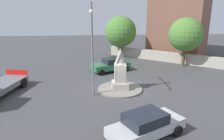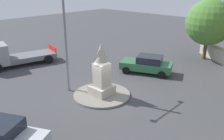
{
  "view_description": "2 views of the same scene",
  "coord_description": "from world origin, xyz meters",
  "px_view_note": "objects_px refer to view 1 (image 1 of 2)",
  "views": [
    {
      "loc": [
        17.31,
        -2.19,
        6.92
      ],
      "look_at": [
        0.04,
        -0.71,
        1.85
      ],
      "focal_mm": 33.8,
      "sensor_mm": 36.0,
      "label": 1
    },
    {
      "loc": [
        10.41,
        10.73,
        7.44
      ],
      "look_at": [
        -0.54,
        0.46,
        1.86
      ],
      "focal_mm": 38.28,
      "sensor_mm": 36.0,
      "label": 2
    }
  ],
  "objects_px": {
    "car_silver_approaching": "(146,125)",
    "corner_building": "(180,21)",
    "monument": "(120,71)",
    "tree_near_wall": "(121,32)",
    "car_green_waiting": "(111,65)",
    "streetlamp": "(92,42)",
    "tree_mid_cluster": "(186,35)"
  },
  "relations": [
    {
      "from": "monument",
      "to": "car_silver_approaching",
      "type": "distance_m",
      "value": 7.33
    },
    {
      "from": "monument",
      "to": "car_silver_approaching",
      "type": "relative_size",
      "value": 0.76
    },
    {
      "from": "corner_building",
      "to": "tree_mid_cluster",
      "type": "distance_m",
      "value": 6.86
    },
    {
      "from": "monument",
      "to": "corner_building",
      "type": "distance_m",
      "value": 17.92
    },
    {
      "from": "streetlamp",
      "to": "corner_building",
      "type": "relative_size",
      "value": 0.73
    },
    {
      "from": "car_green_waiting",
      "to": "tree_near_wall",
      "type": "relative_size",
      "value": 0.78
    },
    {
      "from": "corner_building",
      "to": "tree_near_wall",
      "type": "relative_size",
      "value": 1.69
    },
    {
      "from": "streetlamp",
      "to": "tree_mid_cluster",
      "type": "bearing_deg",
      "value": 127.32
    },
    {
      "from": "streetlamp",
      "to": "corner_building",
      "type": "distance_m",
      "value": 19.91
    },
    {
      "from": "car_silver_approaching",
      "to": "corner_building",
      "type": "distance_m",
      "value": 23.93
    },
    {
      "from": "car_silver_approaching",
      "to": "corner_building",
      "type": "xyz_separation_m",
      "value": [
        -21.27,
        10.1,
        4.28
      ]
    },
    {
      "from": "monument",
      "to": "tree_mid_cluster",
      "type": "height_order",
      "value": "tree_mid_cluster"
    },
    {
      "from": "car_green_waiting",
      "to": "corner_building",
      "type": "distance_m",
      "value": 14.39
    },
    {
      "from": "corner_building",
      "to": "car_green_waiting",
      "type": "bearing_deg",
      "value": -52.96
    },
    {
      "from": "monument",
      "to": "car_green_waiting",
      "type": "relative_size",
      "value": 0.77
    },
    {
      "from": "streetlamp",
      "to": "tree_near_wall",
      "type": "distance_m",
      "value": 14.63
    },
    {
      "from": "monument",
      "to": "tree_near_wall",
      "type": "xyz_separation_m",
      "value": [
        -13.01,
        1.65,
        1.95
      ]
    },
    {
      "from": "car_green_waiting",
      "to": "tree_mid_cluster",
      "type": "distance_m",
      "value": 9.87
    },
    {
      "from": "corner_building",
      "to": "streetlamp",
      "type": "bearing_deg",
      "value": -40.75
    },
    {
      "from": "monument",
      "to": "streetlamp",
      "type": "xyz_separation_m",
      "value": [
        1.05,
        -2.34,
        2.7
      ]
    },
    {
      "from": "streetlamp",
      "to": "car_silver_approaching",
      "type": "distance_m",
      "value": 7.77
    },
    {
      "from": "car_green_waiting",
      "to": "monument",
      "type": "bearing_deg",
      "value": 3.17
    },
    {
      "from": "streetlamp",
      "to": "car_green_waiting",
      "type": "relative_size",
      "value": 1.59
    },
    {
      "from": "car_green_waiting",
      "to": "tree_near_wall",
      "type": "distance_m",
      "value": 8.07
    },
    {
      "from": "corner_building",
      "to": "tree_mid_cluster",
      "type": "bearing_deg",
      "value": -15.16
    },
    {
      "from": "monument",
      "to": "tree_near_wall",
      "type": "distance_m",
      "value": 13.25
    },
    {
      "from": "monument",
      "to": "tree_mid_cluster",
      "type": "relative_size",
      "value": 0.61
    },
    {
      "from": "tree_mid_cluster",
      "to": "streetlamp",
      "type": "bearing_deg",
      "value": -52.68
    },
    {
      "from": "car_green_waiting",
      "to": "tree_near_wall",
      "type": "xyz_separation_m",
      "value": [
        -7.26,
        1.97,
        2.93
      ]
    },
    {
      "from": "streetlamp",
      "to": "tree_near_wall",
      "type": "relative_size",
      "value": 1.24
    },
    {
      "from": "monument",
      "to": "streetlamp",
      "type": "relative_size",
      "value": 0.49
    },
    {
      "from": "car_green_waiting",
      "to": "tree_near_wall",
      "type": "height_order",
      "value": "tree_near_wall"
    }
  ]
}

